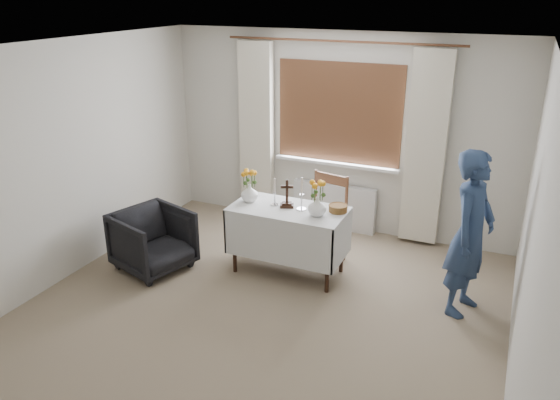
{
  "coord_description": "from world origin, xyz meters",
  "views": [
    {
      "loc": [
        2.03,
        -3.9,
        2.97
      ],
      "look_at": [
        -0.09,
        0.87,
        0.93
      ],
      "focal_mm": 35.0,
      "sensor_mm": 36.0,
      "label": 1
    }
  ],
  "objects_px": {
    "person": "(471,234)",
    "armchair": "(153,241)",
    "wooden_chair": "(321,221)",
    "flower_vase_right": "(317,206)",
    "altar_table": "(288,241)",
    "wooden_cross": "(287,194)",
    "flower_vase_left": "(250,193)"
  },
  "relations": [
    {
      "from": "altar_table",
      "to": "flower_vase_left",
      "type": "height_order",
      "value": "flower_vase_left"
    },
    {
      "from": "altar_table",
      "to": "wooden_chair",
      "type": "bearing_deg",
      "value": 56.87
    },
    {
      "from": "wooden_cross",
      "to": "person",
      "type": "bearing_deg",
      "value": -22.95
    },
    {
      "from": "armchair",
      "to": "person",
      "type": "height_order",
      "value": "person"
    },
    {
      "from": "flower_vase_left",
      "to": "flower_vase_right",
      "type": "height_order",
      "value": "flower_vase_right"
    },
    {
      "from": "wooden_chair",
      "to": "flower_vase_right",
      "type": "xyz_separation_m",
      "value": [
        0.1,
        -0.43,
        0.35
      ]
    },
    {
      "from": "armchair",
      "to": "flower_vase_left",
      "type": "distance_m",
      "value": 1.2
    },
    {
      "from": "person",
      "to": "altar_table",
      "type": "bearing_deg",
      "value": 105.6
    },
    {
      "from": "person",
      "to": "flower_vase_right",
      "type": "distance_m",
      "value": 1.51
    },
    {
      "from": "wooden_cross",
      "to": "flower_vase_left",
      "type": "xyz_separation_m",
      "value": [
        -0.44,
        -0.01,
        -0.05
      ]
    },
    {
      "from": "altar_table",
      "to": "person",
      "type": "distance_m",
      "value": 1.91
    },
    {
      "from": "altar_table",
      "to": "wooden_cross",
      "type": "xyz_separation_m",
      "value": [
        -0.03,
        0.03,
        0.53
      ]
    },
    {
      "from": "wooden_chair",
      "to": "person",
      "type": "height_order",
      "value": "person"
    },
    {
      "from": "wooden_chair",
      "to": "wooden_cross",
      "type": "height_order",
      "value": "wooden_cross"
    },
    {
      "from": "armchair",
      "to": "wooden_chair",
      "type": "bearing_deg",
      "value": -43.57
    },
    {
      "from": "armchair",
      "to": "person",
      "type": "bearing_deg",
      "value": -63.17
    },
    {
      "from": "wooden_cross",
      "to": "altar_table",
      "type": "bearing_deg",
      "value": -67.86
    },
    {
      "from": "altar_table",
      "to": "flower_vase_right",
      "type": "relative_size",
      "value": 6.08
    },
    {
      "from": "altar_table",
      "to": "wooden_chair",
      "type": "distance_m",
      "value": 0.46
    },
    {
      "from": "flower_vase_left",
      "to": "flower_vase_right",
      "type": "xyz_separation_m",
      "value": [
        0.82,
        -0.07,
        0.0
      ]
    },
    {
      "from": "flower_vase_right",
      "to": "wooden_cross",
      "type": "bearing_deg",
      "value": 166.73
    },
    {
      "from": "person",
      "to": "flower_vase_right",
      "type": "xyz_separation_m",
      "value": [
        -1.51,
        -0.05,
        0.05
      ]
    },
    {
      "from": "person",
      "to": "wooden_cross",
      "type": "distance_m",
      "value": 1.89
    },
    {
      "from": "wooden_cross",
      "to": "flower_vase_right",
      "type": "distance_m",
      "value": 0.39
    },
    {
      "from": "armchair",
      "to": "flower_vase_right",
      "type": "xyz_separation_m",
      "value": [
        1.75,
        0.48,
        0.52
      ]
    },
    {
      "from": "wooden_chair",
      "to": "wooden_cross",
      "type": "xyz_separation_m",
      "value": [
        -0.27,
        -0.34,
        0.4
      ]
    },
    {
      "from": "wooden_chair",
      "to": "armchair",
      "type": "relative_size",
      "value": 1.36
    },
    {
      "from": "wooden_cross",
      "to": "flower_vase_left",
      "type": "height_order",
      "value": "wooden_cross"
    },
    {
      "from": "altar_table",
      "to": "wooden_chair",
      "type": "xyz_separation_m",
      "value": [
        0.24,
        0.37,
        0.13
      ]
    },
    {
      "from": "wooden_cross",
      "to": "flower_vase_right",
      "type": "bearing_deg",
      "value": -35.1
    },
    {
      "from": "person",
      "to": "armchair",
      "type": "bearing_deg",
      "value": 114.96
    },
    {
      "from": "armchair",
      "to": "wooden_cross",
      "type": "xyz_separation_m",
      "value": [
        1.37,
        0.57,
        0.57
      ]
    }
  ]
}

